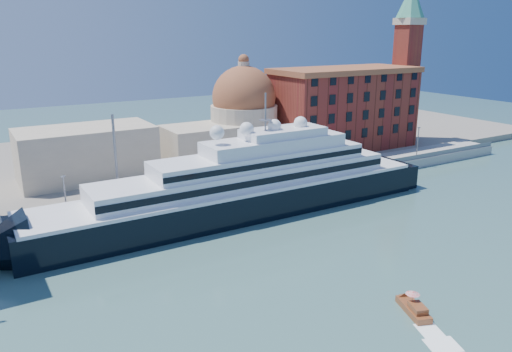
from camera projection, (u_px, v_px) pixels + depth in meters
ground at (304, 259)px, 79.83m from camera, size 400.00×400.00×0.00m
quay at (211, 195)px, 107.48m from camera, size 180.00×10.00×2.50m
land at (147, 156)px, 141.32m from camera, size 260.00×72.00×2.00m
quay_fence at (220, 192)px, 103.26m from camera, size 180.00×0.10×1.20m
superyacht at (226, 194)px, 96.47m from camera, size 93.06×12.90×27.81m
water_taxi at (414, 308)px, 64.44m from camera, size 4.09×6.52×2.94m
warehouse at (344, 108)px, 144.48m from camera, size 43.00×19.00×23.25m
campanile at (407, 53)px, 152.14m from camera, size 8.40×8.40×47.00m
church at (192, 130)px, 127.47m from camera, size 66.00×18.00×25.50m
lamp_posts at (155, 166)px, 97.40m from camera, size 120.80×2.40×18.00m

